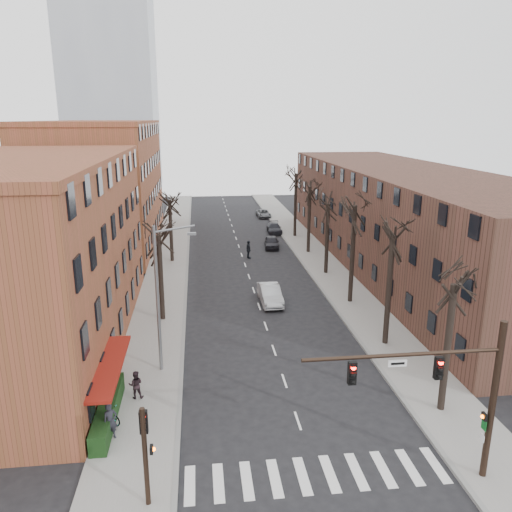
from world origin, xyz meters
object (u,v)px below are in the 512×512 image
object	(u,v)px
pedestrian_a	(110,421)
bicycle	(105,414)
parked_car_near	(272,242)
parked_car_mid	(274,228)
silver_sedan	(270,294)

from	to	relation	value
pedestrian_a	bicycle	xyz separation A→B (m)	(-0.50, 1.30, -0.42)
parked_car_near	parked_car_mid	bearing A→B (deg)	84.81
parked_car_near	parked_car_mid	distance (m)	7.97
silver_sedan	parked_car_mid	xyz separation A→B (m)	(4.30, 25.84, -0.12)
silver_sedan	pedestrian_a	bearing A→B (deg)	-121.58
parked_car_mid	parked_car_near	bearing A→B (deg)	-98.18
silver_sedan	bicycle	bearing A→B (deg)	-124.81
parked_car_near	bicycle	world-z (taller)	parked_car_near
silver_sedan	parked_car_near	size ratio (longest dim) A/B	1.15
pedestrian_a	bicycle	size ratio (longest dim) A/B	0.97
pedestrian_a	bicycle	bearing A→B (deg)	80.87
pedestrian_a	bicycle	world-z (taller)	pedestrian_a
parked_car_near	bicycle	xyz separation A→B (m)	(-13.40, -34.00, -0.04)
pedestrian_a	parked_car_near	bearing A→B (deg)	39.85
pedestrian_a	bicycle	distance (m)	1.45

